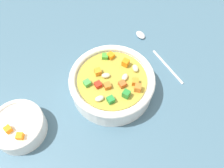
# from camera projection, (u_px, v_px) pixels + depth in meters

# --- Properties ---
(ground_plane) EXTENTS (1.40, 1.40, 0.02)m
(ground_plane) POSITION_uv_depth(u_px,v_px,m) (112.00, 92.00, 0.60)
(ground_plane) COLOR #42667A
(soup_bowl_main) EXTENTS (0.20, 0.20, 0.07)m
(soup_bowl_main) POSITION_uv_depth(u_px,v_px,m) (112.00, 83.00, 0.56)
(soup_bowl_main) COLOR white
(soup_bowl_main) RESTS_ON ground_plane
(spoon) EXTENTS (0.19, 0.11, 0.01)m
(spoon) POSITION_uv_depth(u_px,v_px,m) (151.00, 47.00, 0.66)
(spoon) COLOR silver
(spoon) RESTS_ON ground_plane
(side_bowl_small) EXTENTS (0.12, 0.12, 0.05)m
(side_bowl_small) POSITION_uv_depth(u_px,v_px,m) (19.00, 126.00, 0.51)
(side_bowl_small) COLOR white
(side_bowl_small) RESTS_ON ground_plane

